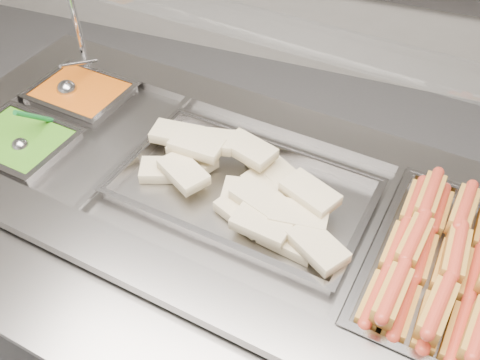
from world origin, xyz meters
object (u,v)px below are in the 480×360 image
(pan_wraps, at_px, (243,194))
(pan_hotdogs, at_px, (443,275))
(serving_spoon, at_px, (23,141))
(ladle, at_px, (68,88))
(sneeze_guard, at_px, (263,29))
(steam_counter, at_px, (227,274))

(pan_wraps, bearing_deg, pan_hotdogs, -7.25)
(serving_spoon, bearing_deg, ladle, 96.77)
(sneeze_guard, distance_m, serving_spoon, 0.85)
(steam_counter, relative_size, sneeze_guard, 1.18)
(pan_wraps, xyz_separation_m, serving_spoon, (-0.73, -0.07, 0.04))
(steam_counter, xyz_separation_m, serving_spoon, (-0.67, -0.08, 0.49))
(pan_wraps, distance_m, serving_spoon, 0.74)
(pan_wraps, height_order, ladle, ladle)
(pan_hotdogs, height_order, serving_spoon, serving_spoon)
(steam_counter, distance_m, serving_spoon, 0.83)
(sneeze_guard, relative_size, serving_spoon, 9.75)
(sneeze_guard, distance_m, ladle, 0.83)
(sneeze_guard, bearing_deg, pan_hotdogs, -26.52)
(pan_hotdogs, bearing_deg, ladle, 167.06)
(steam_counter, distance_m, sneeze_guard, 0.90)
(steam_counter, distance_m, pan_hotdogs, 0.80)
(sneeze_guard, bearing_deg, ladle, -179.92)
(sneeze_guard, height_order, pan_wraps, sneeze_guard)
(sneeze_guard, relative_size, ladle, 8.38)
(steam_counter, height_order, sneeze_guard, sneeze_guard)
(pan_hotdogs, relative_size, pan_wraps, 0.81)
(pan_hotdogs, bearing_deg, pan_wraps, 172.75)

